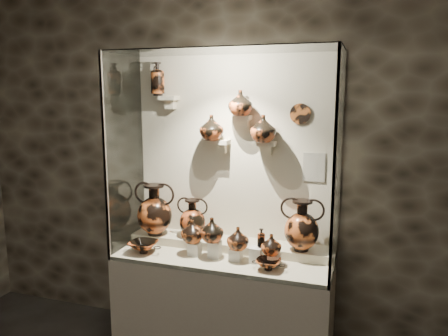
# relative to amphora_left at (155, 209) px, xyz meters

# --- Properties ---
(wall_back) EXTENTS (5.00, 0.02, 3.20)m
(wall_back) POSITION_rel_amphora_left_xyz_m (0.65, 0.21, 0.48)
(wall_back) COLOR #2A231A
(wall_back) RESTS_ON ground
(plinth) EXTENTS (1.70, 0.60, 0.80)m
(plinth) POSITION_rel_amphora_left_xyz_m (0.65, -0.11, -0.72)
(plinth) COLOR beige
(plinth) RESTS_ON floor
(front_tier) EXTENTS (1.68, 0.58, 0.03)m
(front_tier) POSITION_rel_amphora_left_xyz_m (0.65, -0.11, -0.30)
(front_tier) COLOR #C2B496
(front_tier) RESTS_ON plinth
(rear_tier) EXTENTS (1.70, 0.25, 0.10)m
(rear_tier) POSITION_rel_amphora_left_xyz_m (0.65, 0.06, -0.27)
(rear_tier) COLOR #C2B496
(rear_tier) RESTS_ON plinth
(back_panel) EXTENTS (1.70, 0.03, 1.60)m
(back_panel) POSITION_rel_amphora_left_xyz_m (0.65, 0.20, 0.48)
(back_panel) COLOR beige
(back_panel) RESTS_ON plinth
(glass_front) EXTENTS (1.70, 0.01, 1.60)m
(glass_front) POSITION_rel_amphora_left_xyz_m (0.65, -0.41, 0.48)
(glass_front) COLOR white
(glass_front) RESTS_ON plinth
(glass_left) EXTENTS (0.01, 0.60, 1.60)m
(glass_left) POSITION_rel_amphora_left_xyz_m (-0.20, -0.11, 0.48)
(glass_left) COLOR white
(glass_left) RESTS_ON plinth
(glass_right) EXTENTS (0.01, 0.60, 1.60)m
(glass_right) POSITION_rel_amphora_left_xyz_m (1.49, -0.11, 0.48)
(glass_right) COLOR white
(glass_right) RESTS_ON plinth
(glass_top) EXTENTS (1.70, 0.60, 0.01)m
(glass_top) POSITION_rel_amphora_left_xyz_m (0.65, -0.11, 1.28)
(glass_top) COLOR white
(glass_top) RESTS_ON back_panel
(frame_post_left) EXTENTS (0.02, 0.02, 1.60)m
(frame_post_left) POSITION_rel_amphora_left_xyz_m (-0.19, -0.40, 0.48)
(frame_post_left) COLOR gray
(frame_post_left) RESTS_ON plinth
(frame_post_right) EXTENTS (0.02, 0.02, 1.60)m
(frame_post_right) POSITION_rel_amphora_left_xyz_m (1.49, -0.40, 0.48)
(frame_post_right) COLOR gray
(frame_post_right) RESTS_ON plinth
(pedestal_a) EXTENTS (0.09, 0.09, 0.10)m
(pedestal_a) POSITION_rel_amphora_left_xyz_m (0.43, -0.16, -0.24)
(pedestal_a) COLOR silver
(pedestal_a) RESTS_ON front_tier
(pedestal_b) EXTENTS (0.09, 0.09, 0.13)m
(pedestal_b) POSITION_rel_amphora_left_xyz_m (0.60, -0.16, -0.22)
(pedestal_b) COLOR silver
(pedestal_b) RESTS_ON front_tier
(pedestal_c) EXTENTS (0.09, 0.09, 0.09)m
(pedestal_c) POSITION_rel_amphora_left_xyz_m (0.77, -0.16, -0.24)
(pedestal_c) COLOR silver
(pedestal_c) RESTS_ON front_tier
(pedestal_d) EXTENTS (0.09, 0.09, 0.12)m
(pedestal_d) POSITION_rel_amphora_left_xyz_m (0.93, -0.16, -0.23)
(pedestal_d) COLOR silver
(pedestal_d) RESTS_ON front_tier
(pedestal_e) EXTENTS (0.09, 0.09, 0.08)m
(pedestal_e) POSITION_rel_amphora_left_xyz_m (1.07, -0.16, -0.25)
(pedestal_e) COLOR silver
(pedestal_e) RESTS_ON front_tier
(bracket_ul) EXTENTS (0.14, 0.12, 0.04)m
(bracket_ul) POSITION_rel_amphora_left_xyz_m (0.10, 0.13, 0.93)
(bracket_ul) COLOR beige
(bracket_ul) RESTS_ON back_panel
(bracket_ca) EXTENTS (0.14, 0.12, 0.04)m
(bracket_ca) POSITION_rel_amphora_left_xyz_m (0.55, 0.13, 0.58)
(bracket_ca) COLOR beige
(bracket_ca) RESTS_ON back_panel
(bracket_cb) EXTENTS (0.10, 0.12, 0.04)m
(bracket_cb) POSITION_rel_amphora_left_xyz_m (0.75, 0.13, 0.78)
(bracket_cb) COLOR beige
(bracket_cb) RESTS_ON back_panel
(bracket_cc) EXTENTS (0.14, 0.12, 0.04)m
(bracket_cc) POSITION_rel_amphora_left_xyz_m (0.93, 0.13, 0.58)
(bracket_cc) COLOR beige
(bracket_cc) RESTS_ON back_panel
(amphora_left) EXTENTS (0.42, 0.42, 0.44)m
(amphora_left) POSITION_rel_amphora_left_xyz_m (0.00, 0.00, 0.00)
(amphora_left) COLOR #BC5624
(amphora_left) RESTS_ON rear_tier
(amphora_mid) EXTENTS (0.34, 0.34, 0.33)m
(amphora_mid) POSITION_rel_amphora_left_xyz_m (0.33, 0.05, -0.06)
(amphora_mid) COLOR #B0471F
(amphora_mid) RESTS_ON rear_tier
(amphora_right) EXTENTS (0.42, 0.42, 0.40)m
(amphora_right) POSITION_rel_amphora_left_xyz_m (1.24, 0.02, -0.02)
(amphora_right) COLOR #BC5624
(amphora_right) RESTS_ON rear_tier
(jug_a) EXTENTS (0.23, 0.23, 0.19)m
(jug_a) POSITION_rel_amphora_left_xyz_m (0.41, -0.16, -0.10)
(jug_a) COLOR #BC5624
(jug_a) RESTS_ON pedestal_a
(jug_b) EXTENTS (0.18, 0.18, 0.19)m
(jug_b) POSITION_rel_amphora_left_xyz_m (0.58, -0.18, -0.06)
(jug_b) COLOR #B0471F
(jug_b) RESTS_ON pedestal_b
(jug_c) EXTENTS (0.17, 0.17, 0.18)m
(jug_c) POSITION_rel_amphora_left_xyz_m (0.79, -0.17, -0.11)
(jug_c) COLOR #BC5624
(jug_c) RESTS_ON pedestal_c
(jug_e) EXTENTS (0.18, 0.18, 0.16)m
(jug_e) POSITION_rel_amphora_left_xyz_m (1.05, -0.18, -0.13)
(jug_e) COLOR #BC5624
(jug_e) RESTS_ON pedestal_e
(lekythos_small) EXTENTS (0.09, 0.09, 0.16)m
(lekythos_small) POSITION_rel_amphora_left_xyz_m (0.96, -0.15, -0.09)
(lekythos_small) COLOR #B0471F
(lekythos_small) RESTS_ON pedestal_d
(kylix_left) EXTENTS (0.33, 0.30, 0.12)m
(kylix_left) POSITION_rel_amphora_left_xyz_m (0.03, -0.25, -0.23)
(kylix_left) COLOR #B0471F
(kylix_left) RESTS_ON front_tier
(kylix_right) EXTENTS (0.29, 0.27, 0.09)m
(kylix_right) POSITION_rel_amphora_left_xyz_m (1.05, -0.27, -0.24)
(kylix_right) COLOR #BC5624
(kylix_right) RESTS_ON front_tier
(lekythos_tall) EXTENTS (0.16, 0.16, 0.31)m
(lekythos_tall) POSITION_rel_amphora_left_xyz_m (0.01, 0.10, 1.10)
(lekythos_tall) COLOR #BC5624
(lekythos_tall) RESTS_ON bracket_ul
(ovoid_vase_a) EXTENTS (0.25, 0.25, 0.20)m
(ovoid_vase_a) POSITION_rel_amphora_left_xyz_m (0.49, 0.08, 0.70)
(ovoid_vase_a) COLOR #B0471F
(ovoid_vase_a) RESTS_ON bracket_ca
(ovoid_vase_b) EXTENTS (0.24, 0.24, 0.20)m
(ovoid_vase_b) POSITION_rel_amphora_left_xyz_m (0.72, 0.08, 0.90)
(ovoid_vase_b) COLOR #B0471F
(ovoid_vase_b) RESTS_ON bracket_cb
(ovoid_vase_c) EXTENTS (0.21, 0.21, 0.21)m
(ovoid_vase_c) POSITION_rel_amphora_left_xyz_m (0.91, 0.08, 0.70)
(ovoid_vase_c) COLOR #B0471F
(ovoid_vase_c) RESTS_ON bracket_cc
(wall_plate) EXTENTS (0.16, 0.02, 0.16)m
(wall_plate) POSITION_rel_amphora_left_xyz_m (1.18, 0.17, 0.81)
(wall_plate) COLOR #AA5321
(wall_plate) RESTS_ON back_panel
(info_placard) EXTENTS (0.17, 0.01, 0.23)m
(info_placard) POSITION_rel_amphora_left_xyz_m (1.29, 0.18, 0.40)
(info_placard) COLOR beige
(info_placard) RESTS_ON back_panel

